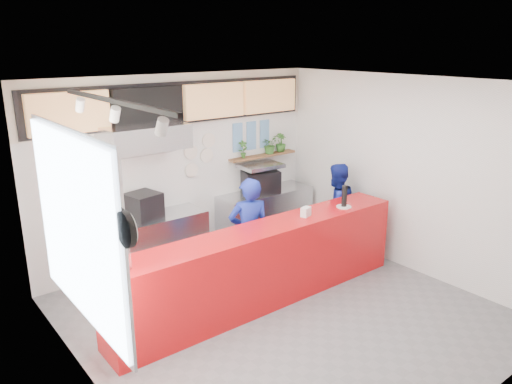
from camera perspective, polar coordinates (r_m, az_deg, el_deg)
floor at (r=6.83m, az=3.07°, el=-13.67°), size 5.00×5.00×0.00m
ceiling at (r=5.90m, az=3.53°, el=12.32°), size 5.00×5.00×0.00m
wall_back at (r=8.17m, az=-8.41°, el=2.73°), size 5.00×0.00×5.00m
wall_left at (r=5.01m, az=-18.85°, el=-7.14°), size 0.00×5.00×5.00m
wall_right at (r=8.02m, az=16.81°, el=1.93°), size 0.00×5.00×5.00m
service_counter at (r=6.84m, az=0.91°, el=-8.37°), size 4.50×0.60×1.10m
cream_band at (r=7.97m, az=-8.72°, el=10.42°), size 5.00×0.02×0.80m
prep_bench at (r=7.89m, az=-12.04°, el=-6.02°), size 1.80×0.60×0.90m
panini_oven at (r=7.64m, az=-12.75°, el=-1.60°), size 0.53×0.53×0.40m
extraction_hood at (r=7.36m, az=-12.66°, el=6.16°), size 1.20×0.70×0.35m
hood_lip at (r=7.40m, az=-12.56°, el=4.64°), size 1.20×0.69×0.31m
right_bench at (r=9.05m, az=1.08°, el=-2.64°), size 1.80×0.60×0.90m
espresso_machine at (r=8.79m, az=0.53°, el=1.20°), size 0.72×0.61×0.39m
espresso_tray at (r=8.71m, az=0.54°, el=3.01°), size 0.76×0.55×0.07m
herb_shelf at (r=8.97m, az=0.80°, el=4.17°), size 1.40×0.18×0.04m
menu_board_far_left at (r=7.17m, az=-20.58°, el=8.46°), size 1.10×0.10×0.55m
menu_board_mid_left at (r=7.60m, az=-12.19°, el=9.56°), size 1.10×0.10×0.55m
menu_board_mid_right at (r=8.18m, az=-4.79°, el=10.35°), size 1.10×0.10×0.55m
menu_board_far_right at (r=8.87m, az=1.57°, el=10.90°), size 1.10×0.10×0.55m
soffit at (r=7.95m, az=-8.59°, el=10.04°), size 4.80×0.04×0.65m
window_pane at (r=5.21m, az=-19.88°, el=-3.94°), size 0.04×2.20×1.90m
window_frame at (r=5.22m, az=-19.68°, el=-3.89°), size 0.03×2.30×2.00m
wall_clock_rim at (r=4.04m, az=-14.65°, el=-4.16°), size 0.05×0.30×0.30m
wall_clock_face at (r=4.05m, az=-14.26°, el=-4.07°), size 0.02×0.26×0.26m
track_rail at (r=4.78m, az=-15.94°, el=9.97°), size 0.05×2.40×0.04m
dec_plate_a at (r=8.16m, az=-7.47°, el=4.56°), size 0.24×0.03×0.24m
dec_plate_b at (r=8.33m, az=-5.67°, el=4.17°), size 0.24×0.03×0.24m
dec_plate_c at (r=8.23m, az=-7.39°, el=2.52°), size 0.24×0.03×0.24m
dec_plate_d at (r=8.31m, az=-5.43°, el=5.91°), size 0.24×0.03×0.24m
photo_frame_a at (r=8.63m, az=-2.13°, el=7.05°), size 0.20×0.02×0.25m
photo_frame_b at (r=8.81m, az=-0.54°, el=7.26°), size 0.20×0.02×0.25m
photo_frame_c at (r=9.00m, az=0.98°, el=7.46°), size 0.20×0.02×0.25m
photo_frame_d at (r=8.68m, az=-2.11°, el=5.43°), size 0.20×0.02×0.25m
photo_frame_e at (r=8.86m, az=-0.54°, el=5.67°), size 0.20×0.02×0.25m
photo_frame_f at (r=9.04m, az=0.98°, el=5.89°), size 0.20×0.02×0.25m
staff_center at (r=7.16m, az=-0.79°, el=-4.77°), size 0.71×0.60×1.65m
staff_right at (r=8.48m, az=9.06°, el=-1.88°), size 0.82×0.68×1.55m
herb_a at (r=8.66m, az=-1.49°, el=4.92°), size 0.18×0.14×0.31m
herb_c at (r=9.02m, az=1.56°, el=5.47°), size 0.38×0.36×0.34m
herb_d at (r=9.20m, az=2.85°, el=5.67°), size 0.20×0.18×0.34m
glass_vase at (r=5.59m, az=-15.01°, el=-7.47°), size 0.24×0.24×0.23m
basil_vase at (r=5.49m, az=-15.22°, el=-4.80°), size 0.32×0.28×0.35m
napkin_holder at (r=7.05m, az=5.71°, el=-2.26°), size 0.17×0.14×0.13m
white_plate at (r=7.53m, az=10.00°, el=-1.66°), size 0.29×0.29×0.02m
pepper_mill at (r=7.48m, az=10.07°, el=-0.46°), size 0.09×0.09×0.32m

